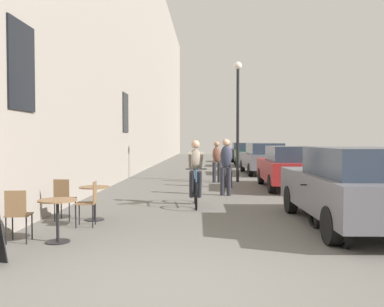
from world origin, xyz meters
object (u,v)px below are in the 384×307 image
(pedestrian_far, at_px, (217,159))
(parked_car_nearest, at_px, (352,186))
(cafe_chair_near_toward_street, at_px, (18,212))
(cafe_chair_mid_toward_wall, at_px, (90,200))
(cafe_table_near, at_px, (58,211))
(parked_car_third, at_px, (263,158))
(pedestrian_mid, at_px, (227,161))
(cafe_table_mid, at_px, (94,196))
(cafe_chair_mid_toward_street, at_px, (64,196))
(parked_car_fourth, at_px, (249,154))
(parked_car_second, at_px, (289,167))
(street_lamp, at_px, (238,106))
(parked_motorcycle, at_px, (328,214))
(cyclist_on_bicycle, at_px, (196,175))
(parked_car_fifth, at_px, (242,152))
(pedestrian_near, at_px, (226,164))

(pedestrian_far, relative_size, parked_car_nearest, 0.37)
(cafe_chair_near_toward_street, height_order, cafe_chair_mid_toward_wall, same)
(cafe_table_near, xyz_separation_m, pedestrian_far, (2.88, 9.72, 0.42))
(parked_car_third, bearing_deg, parked_car_nearest, -89.79)
(cafe_table_near, relative_size, pedestrian_mid, 0.42)
(cafe_chair_near_toward_street, height_order, pedestrian_far, pedestrian_far)
(cafe_table_near, bearing_deg, cafe_table_mid, 87.22)
(cafe_chair_mid_toward_street, relative_size, parked_car_fourth, 0.20)
(pedestrian_far, relative_size, parked_car_fourth, 0.38)
(parked_car_nearest, distance_m, parked_car_fourth, 18.80)
(parked_car_second, bearing_deg, pedestrian_mid, 171.23)
(street_lamp, xyz_separation_m, parked_car_third, (1.55, 3.84, -2.30))
(parked_car_fourth, distance_m, parked_motorcycle, 19.55)
(pedestrian_far, distance_m, parked_car_second, 3.22)
(cafe_table_mid, distance_m, parked_car_fourth, 18.95)
(cyclist_on_bicycle, xyz_separation_m, street_lamp, (1.55, 6.10, 2.30))
(cafe_chair_mid_toward_street, xyz_separation_m, parked_car_second, (5.93, 5.87, 0.26))
(cafe_chair_near_toward_street, bearing_deg, cafe_table_mid, 69.54)
(street_lamp, bearing_deg, cafe_chair_near_toward_street, -113.46)
(cafe_table_mid, relative_size, parked_car_third, 0.16)
(pedestrian_mid, bearing_deg, parked_car_fifth, 83.50)
(cafe_chair_mid_toward_street, relative_size, pedestrian_near, 0.51)
(pedestrian_mid, relative_size, parked_car_fourth, 0.40)
(pedestrian_near, xyz_separation_m, parked_car_fifth, (2.15, 19.68, -0.21))
(cafe_table_near, bearing_deg, cyclist_on_bicycle, 60.82)
(pedestrian_near, bearing_deg, parked_car_fourth, 81.49)
(pedestrian_mid, bearing_deg, street_lamp, 75.66)
(pedestrian_mid, bearing_deg, parked_car_fourth, 80.73)
(cafe_chair_mid_toward_street, distance_m, pedestrian_far, 8.62)
(street_lamp, xyz_separation_m, parked_car_fifth, (1.48, 15.51, -2.33))
(cafe_table_near, height_order, parked_car_fifth, parked_car_fifth)
(cafe_chair_near_toward_street, distance_m, pedestrian_far, 10.42)
(cafe_chair_mid_toward_street, bearing_deg, parked_car_third, 64.13)
(pedestrian_near, height_order, parked_car_second, pedestrian_near)
(cyclist_on_bicycle, bearing_deg, pedestrian_far, 83.29)
(cafe_chair_mid_toward_street, height_order, pedestrian_near, pedestrian_near)
(parked_car_fourth, bearing_deg, cafe_chair_near_toward_street, -106.14)
(parked_car_third, height_order, parked_motorcycle, parked_car_third)
(parked_car_fifth, relative_size, parked_motorcycle, 1.97)
(cafe_chair_mid_toward_wall, distance_m, parked_car_third, 13.61)
(cafe_chair_near_toward_street, bearing_deg, cafe_chair_mid_toward_wall, 58.99)
(street_lamp, distance_m, parked_car_nearest, 9.13)
(cyclist_on_bicycle, xyz_separation_m, parked_car_fifth, (3.03, 21.62, -0.03))
(cafe_table_near, relative_size, parked_car_fourth, 0.17)
(parked_car_third, xyz_separation_m, parked_car_fourth, (-0.09, 6.26, -0.02))
(cafe_chair_mid_toward_street, bearing_deg, pedestrian_far, 66.51)
(cafe_chair_mid_toward_wall, bearing_deg, parked_car_nearest, 0.79)
(cafe_table_mid, height_order, cyclist_on_bicycle, cyclist_on_bicycle)
(cafe_chair_near_toward_street, bearing_deg, parked_car_fourth, 73.86)
(parked_car_second, xyz_separation_m, parked_car_third, (-0.08, 6.19, 0.03))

